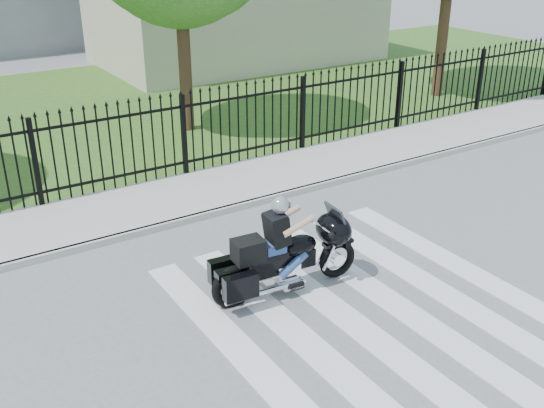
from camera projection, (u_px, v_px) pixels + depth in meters
ground at (373, 312)px, 8.92m from camera, size 120.00×120.00×0.00m
crosswalk at (373, 312)px, 8.92m from camera, size 5.00×5.50×0.01m
sidewalk at (208, 190)px, 12.73m from camera, size 40.00×2.00×0.12m
curb at (233, 208)px, 11.97m from camera, size 40.00×0.12×0.12m
grass_strip at (95, 111)px, 18.12m from camera, size 40.00×12.00×0.02m
iron_fence at (184, 137)px, 13.15m from camera, size 26.00×0.04×1.80m
building_low at (237, 13)px, 23.91m from camera, size 10.00×6.00×3.50m
motorcycle_rider at (283, 253)px, 9.16m from camera, size 2.38×0.86×1.57m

